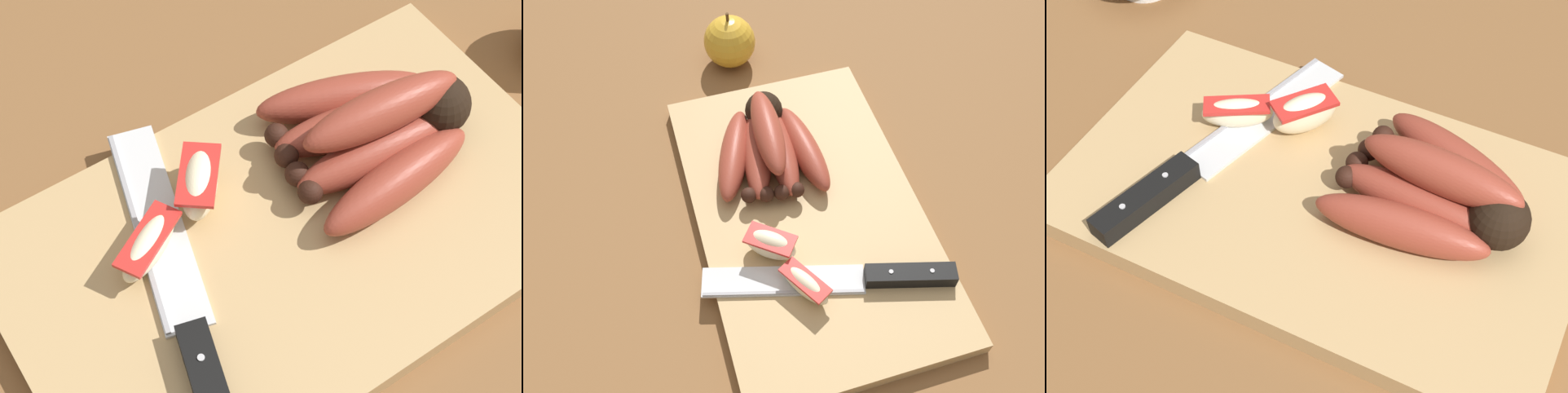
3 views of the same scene
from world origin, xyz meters
TOP-DOWN VIEW (x-y plane):
  - ground_plane at (0.00, 0.00)m, footprint 6.00×6.00m
  - cutting_board at (-0.00, 0.01)m, footprint 0.44×0.26m
  - banana_bunch at (0.09, 0.04)m, footprint 0.16×0.15m
  - chefs_knife at (-0.11, -0.02)m, footprint 0.10×0.28m
  - apple_wedge_near at (-0.05, 0.07)m, footprint 0.06×0.06m
  - apple_wedge_middle at (-0.10, 0.05)m, footprint 0.07×0.05m
  - whole_apple at (0.30, 0.04)m, footprint 0.07×0.07m

SIDE VIEW (x-z plane):
  - ground_plane at x=0.00m, z-range 0.00..0.00m
  - cutting_board at x=0.00m, z-range 0.00..0.02m
  - chefs_knife at x=-0.11m, z-range 0.02..0.04m
  - apple_wedge_middle at x=-0.10m, z-range 0.02..0.05m
  - whole_apple at x=0.30m, z-range -0.01..0.08m
  - apple_wedge_near at x=-0.05m, z-range 0.02..0.06m
  - banana_bunch at x=0.09m, z-range 0.01..0.08m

